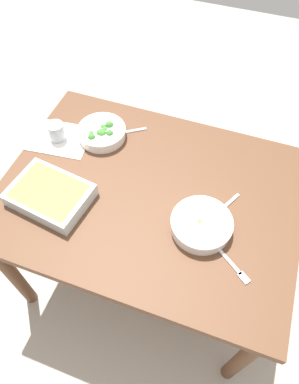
{
  "coord_description": "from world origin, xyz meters",
  "views": [
    {
      "loc": [
        0.27,
        -0.76,
        1.9
      ],
      "look_at": [
        0.0,
        0.0,
        0.74
      ],
      "focal_mm": 32.91,
      "sensor_mm": 36.0,
      "label": 1
    }
  ],
  "objects_px": {
    "stew_bowl": "(201,224)",
    "spoon_by_broccoli": "(122,133)",
    "broccoli_bowl": "(102,132)",
    "fork_on_table": "(233,266)",
    "drink_cup": "(57,132)",
    "spoon_by_stew": "(220,211)",
    "baking_dish": "(50,194)"
  },
  "relations": [
    {
      "from": "drink_cup",
      "to": "broccoli_bowl",
      "type": "bearing_deg",
      "value": 22.51
    },
    {
      "from": "stew_bowl",
      "to": "spoon_by_broccoli",
      "type": "distance_m",
      "value": 0.59
    },
    {
      "from": "stew_bowl",
      "to": "spoon_by_broccoli",
      "type": "xyz_separation_m",
      "value": [
        -0.46,
        0.36,
        -0.03
      ]
    },
    {
      "from": "baking_dish",
      "to": "spoon_by_broccoli",
      "type": "bearing_deg",
      "value": 73.82
    },
    {
      "from": "spoon_by_broccoli",
      "to": "baking_dish",
      "type": "bearing_deg",
      "value": -106.18
    },
    {
      "from": "baking_dish",
      "to": "stew_bowl",
      "type": "bearing_deg",
      "value": 6.88
    },
    {
      "from": "drink_cup",
      "to": "spoon_by_broccoli",
      "type": "distance_m",
      "value": 0.29
    },
    {
      "from": "drink_cup",
      "to": "stew_bowl",
      "type": "bearing_deg",
      "value": -17.78
    },
    {
      "from": "baking_dish",
      "to": "fork_on_table",
      "type": "height_order",
      "value": "baking_dish"
    },
    {
      "from": "stew_bowl",
      "to": "spoon_by_broccoli",
      "type": "bearing_deg",
      "value": 142.3
    },
    {
      "from": "broccoli_bowl",
      "to": "drink_cup",
      "type": "bearing_deg",
      "value": -157.49
    },
    {
      "from": "broccoli_bowl",
      "to": "drink_cup",
      "type": "distance_m",
      "value": 0.2
    },
    {
      "from": "fork_on_table",
      "to": "spoon_by_broccoli",
      "type": "bearing_deg",
      "value": 142.72
    },
    {
      "from": "stew_bowl",
      "to": "fork_on_table",
      "type": "bearing_deg",
      "value": -35.94
    },
    {
      "from": "stew_bowl",
      "to": "spoon_by_broccoli",
      "type": "height_order",
      "value": "stew_bowl"
    },
    {
      "from": "broccoli_bowl",
      "to": "drink_cup",
      "type": "xyz_separation_m",
      "value": [
        -0.18,
        -0.08,
        0.01
      ]
    },
    {
      "from": "broccoli_bowl",
      "to": "spoon_by_broccoli",
      "type": "height_order",
      "value": "broccoli_bowl"
    },
    {
      "from": "stew_bowl",
      "to": "drink_cup",
      "type": "bearing_deg",
      "value": 162.22
    },
    {
      "from": "stew_bowl",
      "to": "spoon_by_stew",
      "type": "distance_m",
      "value": 0.12
    },
    {
      "from": "drink_cup",
      "to": "spoon_by_broccoli",
      "type": "bearing_deg",
      "value": 26.3
    },
    {
      "from": "broccoli_bowl",
      "to": "baking_dish",
      "type": "relative_size",
      "value": 0.66
    },
    {
      "from": "broccoli_bowl",
      "to": "spoon_by_broccoli",
      "type": "distance_m",
      "value": 0.09
    },
    {
      "from": "broccoli_bowl",
      "to": "fork_on_table",
      "type": "height_order",
      "value": "broccoli_bowl"
    },
    {
      "from": "stew_bowl",
      "to": "spoon_by_stew",
      "type": "xyz_separation_m",
      "value": [
        0.05,
        0.1,
        -0.03
      ]
    },
    {
      "from": "spoon_by_stew",
      "to": "fork_on_table",
      "type": "xyz_separation_m",
      "value": [
        0.1,
        -0.21,
        -0.0
      ]
    },
    {
      "from": "spoon_by_broccoli",
      "to": "fork_on_table",
      "type": "bearing_deg",
      "value": -37.28
    },
    {
      "from": "baking_dish",
      "to": "spoon_by_stew",
      "type": "relative_size",
      "value": 1.99
    },
    {
      "from": "stew_bowl",
      "to": "broccoli_bowl",
      "type": "distance_m",
      "value": 0.62
    },
    {
      "from": "baking_dish",
      "to": "drink_cup",
      "type": "xyz_separation_m",
      "value": [
        -0.13,
        0.3,
        0.0
      ]
    },
    {
      "from": "broccoli_bowl",
      "to": "drink_cup",
      "type": "relative_size",
      "value": 2.56
    },
    {
      "from": "spoon_by_stew",
      "to": "fork_on_table",
      "type": "relative_size",
      "value": 1.07
    },
    {
      "from": "spoon_by_stew",
      "to": "fork_on_table",
      "type": "distance_m",
      "value": 0.23
    }
  ]
}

